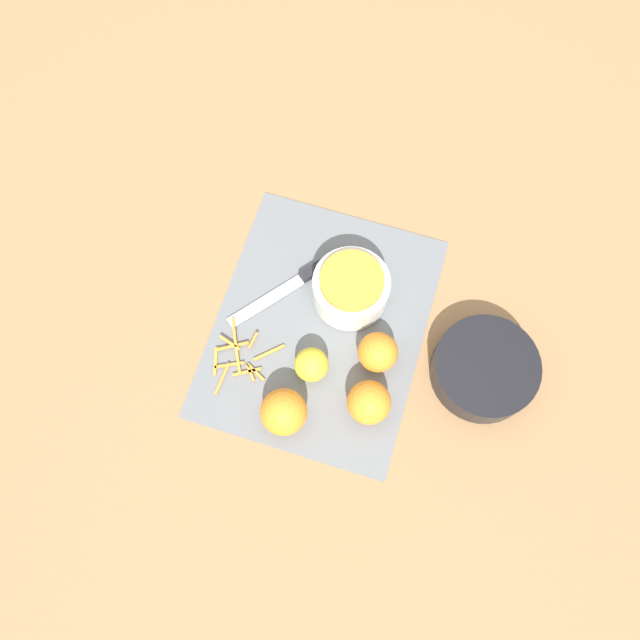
{
  "coord_description": "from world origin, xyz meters",
  "views": [
    {
      "loc": [
        0.35,
        0.11,
        1.1
      ],
      "look_at": [
        0.0,
        0.0,
        0.04
      ],
      "focal_mm": 35.0,
      "sensor_mm": 36.0,
      "label": 1
    }
  ],
  "objects_px": {
    "bowl_dark": "(484,369)",
    "orange_right": "(378,352)",
    "orange_left": "(284,412)",
    "lemon": "(311,365)",
    "bowl_speckled": "(351,288)",
    "knife": "(308,274)",
    "orange_back": "(369,403)"
  },
  "relations": [
    {
      "from": "orange_right",
      "to": "lemon",
      "type": "bearing_deg",
      "value": -62.43
    },
    {
      "from": "orange_back",
      "to": "bowl_dark",
      "type": "bearing_deg",
      "value": 124.21
    },
    {
      "from": "bowl_dark",
      "to": "orange_right",
      "type": "relative_size",
      "value": 2.57
    },
    {
      "from": "bowl_speckled",
      "to": "orange_back",
      "type": "xyz_separation_m",
      "value": [
        0.19,
        0.09,
        -0.0
      ]
    },
    {
      "from": "orange_left",
      "to": "lemon",
      "type": "bearing_deg",
      "value": 168.66
    },
    {
      "from": "knife",
      "to": "orange_back",
      "type": "xyz_separation_m",
      "value": [
        0.21,
        0.18,
        0.03
      ]
    },
    {
      "from": "bowl_dark",
      "to": "orange_right",
      "type": "bearing_deg",
      "value": -80.99
    },
    {
      "from": "knife",
      "to": "orange_left",
      "type": "bearing_deg",
      "value": 48.0
    },
    {
      "from": "orange_back",
      "to": "orange_left",
      "type": "bearing_deg",
      "value": -66.2
    },
    {
      "from": "bowl_dark",
      "to": "orange_back",
      "type": "bearing_deg",
      "value": -55.79
    },
    {
      "from": "bowl_dark",
      "to": "orange_right",
      "type": "height_order",
      "value": "orange_right"
    },
    {
      "from": "bowl_dark",
      "to": "lemon",
      "type": "height_order",
      "value": "lemon"
    },
    {
      "from": "bowl_dark",
      "to": "lemon",
      "type": "relative_size",
      "value": 3.01
    },
    {
      "from": "bowl_speckled",
      "to": "orange_back",
      "type": "bearing_deg",
      "value": 24.68
    },
    {
      "from": "orange_left",
      "to": "lemon",
      "type": "relative_size",
      "value": 1.32
    },
    {
      "from": "orange_left",
      "to": "knife",
      "type": "bearing_deg",
      "value": -170.89
    },
    {
      "from": "bowl_speckled",
      "to": "orange_right",
      "type": "height_order",
      "value": "bowl_speckled"
    },
    {
      "from": "knife",
      "to": "lemon",
      "type": "distance_m",
      "value": 0.18
    },
    {
      "from": "bowl_speckled",
      "to": "lemon",
      "type": "relative_size",
      "value": 2.29
    },
    {
      "from": "lemon",
      "to": "orange_left",
      "type": "bearing_deg",
      "value": -11.34
    },
    {
      "from": "bowl_dark",
      "to": "orange_back",
      "type": "relative_size",
      "value": 2.41
    },
    {
      "from": "lemon",
      "to": "bowl_speckled",
      "type": "bearing_deg",
      "value": 170.46
    },
    {
      "from": "orange_right",
      "to": "bowl_speckled",
      "type": "bearing_deg",
      "value": -141.94
    },
    {
      "from": "bowl_dark",
      "to": "knife",
      "type": "xyz_separation_m",
      "value": [
        -0.09,
        -0.36,
        -0.02
      ]
    },
    {
      "from": "bowl_speckled",
      "to": "orange_left",
      "type": "distance_m",
      "value": 0.26
    },
    {
      "from": "bowl_dark",
      "to": "orange_back",
      "type": "distance_m",
      "value": 0.22
    },
    {
      "from": "bowl_speckled",
      "to": "orange_back",
      "type": "height_order",
      "value": "bowl_speckled"
    },
    {
      "from": "bowl_speckled",
      "to": "lemon",
      "type": "bearing_deg",
      "value": -9.54
    },
    {
      "from": "orange_right",
      "to": "orange_left",
      "type": "bearing_deg",
      "value": -39.57
    },
    {
      "from": "knife",
      "to": "orange_left",
      "type": "distance_m",
      "value": 0.27
    },
    {
      "from": "bowl_dark",
      "to": "orange_left",
      "type": "distance_m",
      "value": 0.36
    },
    {
      "from": "orange_left",
      "to": "orange_right",
      "type": "distance_m",
      "value": 0.2
    }
  ]
}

